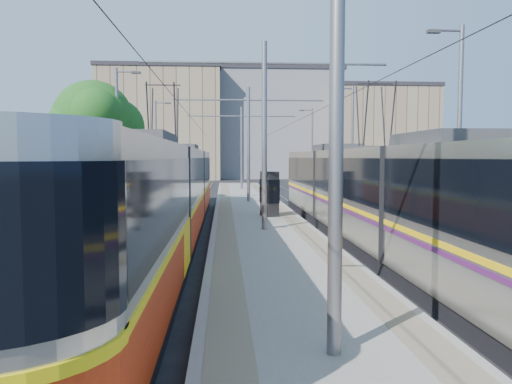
{
  "coord_description": "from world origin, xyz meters",
  "views": [
    {
      "loc": [
        -1.52,
        -10.68,
        3.03
      ],
      "look_at": [
        -0.21,
        9.63,
        1.6
      ],
      "focal_mm": 35.0,
      "sensor_mm": 36.0,
      "label": 1
    }
  ],
  "objects": [
    {
      "name": "tree",
      "position": [
        -8.77,
        19.25,
        5.05
      ],
      "size": [
        5.14,
        4.75,
        7.47
      ],
      "color": "#382314",
      "rests_on": "ground"
    },
    {
      "name": "building_right",
      "position": [
        20.0,
        58.0,
        6.38
      ],
      "size": [
        14.28,
        10.2,
        12.75
      ],
      "color": "gray",
      "rests_on": "ground"
    },
    {
      "name": "tactile_strip_right",
      "position": [
        1.45,
        17.0,
        0.3
      ],
      "size": [
        0.7,
        50.0,
        0.01
      ],
      "primitive_type": "cube",
      "color": "gray",
      "rests_on": "platform"
    },
    {
      "name": "rails",
      "position": [
        0.0,
        17.0,
        0.02
      ],
      "size": [
        8.71,
        70.0,
        0.03
      ],
      "color": "gray",
      "rests_on": "ground"
    },
    {
      "name": "catenary",
      "position": [
        0.0,
        14.15,
        4.52
      ],
      "size": [
        9.2,
        70.0,
        7.0
      ],
      "color": "slate",
      "rests_on": "platform"
    },
    {
      "name": "platform",
      "position": [
        0.0,
        17.0,
        0.15
      ],
      "size": [
        4.0,
        50.0,
        0.3
      ],
      "primitive_type": "cube",
      "color": "gray",
      "rests_on": "ground"
    },
    {
      "name": "track_arrow",
      "position": [
        -3.6,
        -3.0,
        0.01
      ],
      "size": [
        1.2,
        5.0,
        0.01
      ],
      "primitive_type": "cube",
      "color": "silver",
      "rests_on": "ground"
    },
    {
      "name": "ground",
      "position": [
        0.0,
        0.0,
        0.0
      ],
      "size": [
        160.0,
        160.0,
        0.0
      ],
      "primitive_type": "plane",
      "color": "black",
      "rests_on": "ground"
    },
    {
      "name": "shelter",
      "position": [
        0.58,
        12.16,
        1.38
      ],
      "size": [
        0.89,
        1.08,
        2.06
      ],
      "rotation": [
        0.0,
        0.0,
        0.39
      ],
      "color": "black",
      "rests_on": "platform"
    },
    {
      "name": "building_left",
      "position": [
        -10.0,
        60.0,
        7.56
      ],
      "size": [
        16.32,
        12.24,
        15.1
      ],
      "color": "gray",
      "rests_on": "ground"
    },
    {
      "name": "street_lamps",
      "position": [
        -0.0,
        21.0,
        4.18
      ],
      "size": [
        15.18,
        38.22,
        8.0
      ],
      "color": "slate",
      "rests_on": "ground"
    },
    {
      "name": "tactile_strip_left",
      "position": [
        -1.45,
        17.0,
        0.3
      ],
      "size": [
        0.7,
        50.0,
        0.01
      ],
      "primitive_type": "cube",
      "color": "gray",
      "rests_on": "platform"
    },
    {
      "name": "tram_left",
      "position": [
        -3.6,
        6.83,
        1.71
      ],
      "size": [
        2.43,
        28.27,
        5.5
      ],
      "color": "black",
      "rests_on": "ground"
    },
    {
      "name": "tram_right",
      "position": [
        3.6,
        6.06,
        1.86
      ],
      "size": [
        2.43,
        27.97,
        5.5
      ],
      "color": "black",
      "rests_on": "ground"
    },
    {
      "name": "building_centre",
      "position": [
        6.0,
        64.0,
        7.74
      ],
      "size": [
        18.36,
        14.28,
        15.45
      ],
      "color": "slate",
      "rests_on": "ground"
    }
  ]
}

